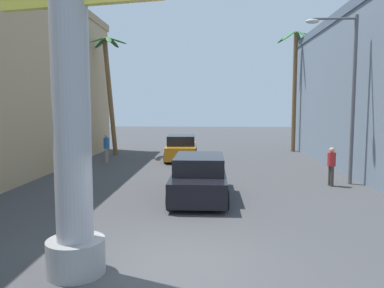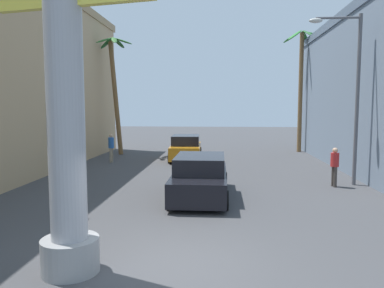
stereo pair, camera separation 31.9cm
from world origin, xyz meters
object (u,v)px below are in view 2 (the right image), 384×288
object	(u,v)px
street_lamp	(350,84)
palm_tree_far_left	(115,83)
car_lead	(200,177)
pedestrian_mid_right	(335,164)
car_far	(186,148)
palm_tree_far_right	(301,77)
pedestrian_far_left	(111,146)

from	to	relation	value
street_lamp	palm_tree_far_left	bearing A→B (deg)	143.80
street_lamp	car_lead	world-z (taller)	street_lamp
palm_tree_far_left	street_lamp	bearing A→B (deg)	-36.20
car_lead	pedestrian_mid_right	size ratio (longest dim) A/B	2.95
car_far	pedestrian_mid_right	world-z (taller)	pedestrian_mid_right
palm_tree_far_right	car_far	bearing A→B (deg)	-148.74
car_lead	car_far	xyz separation A→B (m)	(-1.48, 9.86, -0.00)
palm_tree_far_left	pedestrian_far_left	size ratio (longest dim) A/B	4.69
car_lead	palm_tree_far_right	world-z (taller)	palm_tree_far_right
palm_tree_far_left	car_lead	bearing A→B (deg)	-61.27
car_far	palm_tree_far_right	distance (m)	10.62
palm_tree_far_left	pedestrian_mid_right	size ratio (longest dim) A/B	4.92
pedestrian_far_left	car_far	bearing A→B (deg)	19.60
street_lamp	palm_tree_far_left	xyz separation A→B (m)	(-12.78, 9.35, 0.68)
car_far	pedestrian_far_left	bearing A→B (deg)	-160.40
street_lamp	pedestrian_mid_right	size ratio (longest dim) A/B	4.35
car_lead	palm_tree_far_left	world-z (taller)	palm_tree_far_left
street_lamp	palm_tree_far_left	size ratio (longest dim) A/B	0.88
pedestrian_mid_right	pedestrian_far_left	world-z (taller)	pedestrian_far_left
car_lead	pedestrian_far_left	xyz separation A→B (m)	(-5.85, 8.30, 0.28)
palm_tree_far_left	palm_tree_far_right	bearing A→B (deg)	11.53
palm_tree_far_left	palm_tree_far_right	world-z (taller)	palm_tree_far_right
car_far	pedestrian_far_left	world-z (taller)	pedestrian_far_left
palm_tree_far_left	pedestrian_far_left	distance (m)	5.52
car_lead	pedestrian_mid_right	xyz separation A→B (m)	(5.51, 2.25, 0.23)
car_far	palm_tree_far_right	size ratio (longest dim) A/B	0.50
street_lamp	car_far	bearing A→B (deg)	136.93
street_lamp	palm_tree_far_left	world-z (taller)	palm_tree_far_left
palm_tree_far_right	pedestrian_mid_right	bearing A→B (deg)	-94.99
car_far	pedestrian_mid_right	bearing A→B (deg)	-47.44
street_lamp	car_lead	distance (m)	7.62
street_lamp	pedestrian_far_left	bearing A→B (deg)	155.06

